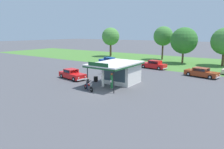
# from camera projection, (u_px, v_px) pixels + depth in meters

# --- Properties ---
(ground_plane) EXTENTS (300.00, 300.00, 0.00)m
(ground_plane) POSITION_uv_depth(u_px,v_px,m) (99.00, 92.00, 24.05)
(ground_plane) COLOR #4C4C51
(grass_verge_strip) EXTENTS (120.00, 24.00, 0.01)m
(grass_verge_strip) POSITION_uv_depth(u_px,v_px,m) (177.00, 62.00, 48.21)
(grass_verge_strip) COLOR #477A33
(grass_verge_strip) RESTS_ON ground
(service_station_kiosk) EXTENTS (4.89, 7.44, 3.47)m
(service_station_kiosk) POSITION_uv_depth(u_px,v_px,m) (120.00, 71.00, 27.97)
(service_station_kiosk) COLOR silver
(service_station_kiosk) RESTS_ON ground
(gas_pump_nearside) EXTENTS (0.44, 0.44, 1.90)m
(gas_pump_nearside) POSITION_uv_depth(u_px,v_px,m) (103.00, 81.00, 26.05)
(gas_pump_nearside) COLOR slate
(gas_pump_nearside) RESTS_ON ground
(gas_pump_offside) EXTENTS (0.44, 0.44, 2.02)m
(gas_pump_offside) POSITION_uv_depth(u_px,v_px,m) (112.00, 82.00, 25.27)
(gas_pump_offside) COLOR slate
(gas_pump_offside) RESTS_ON ground
(motorcycle_with_rider) EXTENTS (2.04, 0.98, 1.58)m
(motorcycle_with_rider) POSITION_uv_depth(u_px,v_px,m) (88.00, 85.00, 24.60)
(motorcycle_with_rider) COLOR black
(motorcycle_with_rider) RESTS_ON ground
(featured_classic_sedan) EXTENTS (5.22, 2.64, 1.47)m
(featured_classic_sedan) POSITION_uv_depth(u_px,v_px,m) (72.00, 74.00, 30.89)
(featured_classic_sedan) COLOR red
(featured_classic_sedan) RESTS_ON ground
(parked_car_back_row_far_right) EXTENTS (5.37, 2.45, 1.60)m
(parked_car_back_row_far_right) POSITION_uv_depth(u_px,v_px,m) (154.00, 65.00, 39.63)
(parked_car_back_row_far_right) COLOR red
(parked_car_back_row_far_right) RESTS_ON ground
(parked_car_back_row_centre) EXTENTS (5.69, 3.04, 1.55)m
(parked_car_back_row_centre) POSITION_uv_depth(u_px,v_px,m) (109.00, 61.00, 44.92)
(parked_car_back_row_centre) COLOR #19479E
(parked_car_back_row_centre) RESTS_ON ground
(parked_car_back_row_right) EXTENTS (5.40, 2.82, 1.44)m
(parked_car_back_row_right) POSITION_uv_depth(u_px,v_px,m) (201.00, 73.00, 32.23)
(parked_car_back_row_right) COLOR #993819
(parked_car_back_row_right) RESTS_ON ground
(bystander_admiring_sedan) EXTENTS (0.34, 0.34, 1.58)m
(bystander_admiring_sedan) POSITION_uv_depth(u_px,v_px,m) (103.00, 69.00, 34.27)
(bystander_admiring_sedan) COLOR black
(bystander_admiring_sedan) RESTS_ON ground
(bystander_chatting_near_pumps) EXTENTS (0.34, 0.34, 1.68)m
(bystander_chatting_near_pumps) POSITION_uv_depth(u_px,v_px,m) (130.00, 71.00, 32.58)
(bystander_chatting_near_pumps) COLOR brown
(bystander_chatting_near_pumps) RESTS_ON ground
(tree_oak_distant_spare) EXTENTS (5.07, 5.07, 8.30)m
(tree_oak_distant_spare) POSITION_uv_depth(u_px,v_px,m) (111.00, 37.00, 58.78)
(tree_oak_distant_spare) COLOR brown
(tree_oak_distant_spare) RESTS_ON ground
(tree_oak_far_left) EXTENTS (5.87, 5.87, 8.06)m
(tree_oak_far_left) POSITION_uv_depth(u_px,v_px,m) (184.00, 41.00, 45.35)
(tree_oak_far_left) COLOR brown
(tree_oak_far_left) RESTS_ON ground
(tree_oak_far_right) EXTENTS (4.88, 4.88, 8.45)m
(tree_oak_far_right) POSITION_uv_depth(u_px,v_px,m) (163.00, 36.00, 51.46)
(tree_oak_far_right) COLOR brown
(tree_oak_far_right) RESTS_ON ground
(spare_tire_stack) EXTENTS (0.60, 0.60, 0.72)m
(spare_tire_stack) POSITION_uv_depth(u_px,v_px,m) (96.00, 79.00, 29.18)
(spare_tire_stack) COLOR black
(spare_tire_stack) RESTS_ON ground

